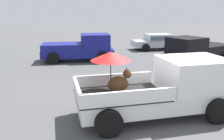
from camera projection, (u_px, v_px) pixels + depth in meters
name	position (u px, v px, depth m)	size (l,w,h in m)	color
ground_plane	(153.00, 115.00, 8.18)	(80.00, 80.00, 0.00)	#4C4C4F
pickup_truck_main	(166.00, 87.00, 8.05)	(5.10, 2.35, 2.17)	black
pickup_truck_red	(196.00, 51.00, 15.38)	(5.12, 3.28, 1.80)	black
pickup_truck_far	(81.00, 48.00, 16.58)	(4.99, 2.64, 1.80)	black
parked_sedan_near	(158.00, 41.00, 21.12)	(4.38, 2.15, 1.33)	black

